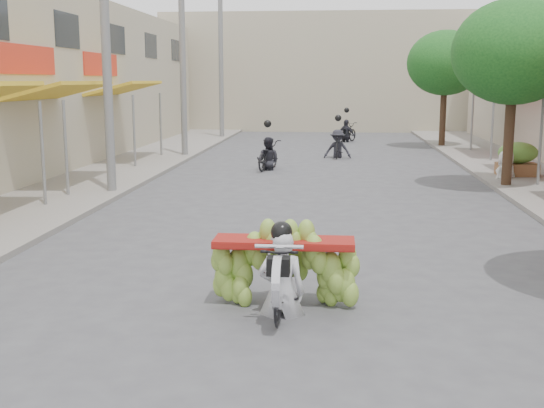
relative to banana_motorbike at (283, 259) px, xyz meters
The scene contains 13 objects.
sidewalk_left 13.78m from the banana_motorbike, 120.05° to the left, with size 4.00×60.00×0.12m, color gray.
far_building 35.03m from the banana_motorbike, 89.82° to the left, with size 20.00×6.00×7.00m, color #B1A68C.
utility_pole_mid 10.89m from the banana_motorbike, 120.70° to the left, with size 0.60×0.24×8.00m.
utility_pole_far 18.97m from the banana_motorbike, 106.46° to the left, with size 0.60×0.24×8.00m.
utility_pole_back 27.63m from the banana_motorbike, 101.13° to the left, with size 0.60×0.24×8.00m.
street_tree_mid 12.61m from the banana_motorbike, 63.22° to the left, with size 3.40×3.40×5.25m.
street_tree_far 23.77m from the banana_motorbike, 76.49° to the left, with size 3.40×3.40×5.25m.
produce_crate_far 14.37m from the banana_motorbike, 63.97° to the left, with size 1.20×0.88×1.16m.
banana_motorbike is the anchor object (origin of this frame).
pedestrian 13.60m from the banana_motorbike, 64.66° to the left, with size 0.96×0.84×1.67m.
bg_motorbike_a 14.55m from the banana_motorbike, 96.44° to the left, with size 1.03×1.86×1.95m.
bg_motorbike_b 18.29m from the banana_motorbike, 87.59° to the left, with size 1.08×1.75×1.95m.
bg_motorbike_c 25.46m from the banana_motorbike, 87.27° to the left, with size 1.41×1.81×1.95m.
Camera 1 is at (0.56, -5.60, 3.03)m, focal length 45.00 mm.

